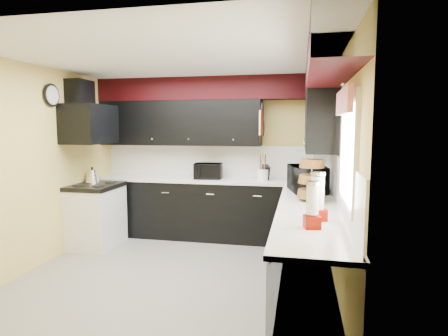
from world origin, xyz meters
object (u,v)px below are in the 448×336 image
microwave (308,179)px  kettle (92,176)px  toaster_oven (208,171)px  utensil_crock (263,175)px  knife_block (265,173)px

microwave → kettle: size_ratio=2.96×
toaster_oven → microwave: bearing=-35.4°
utensil_crock → knife_block: 0.09m
microwave → knife_block: (-0.61, 0.93, -0.05)m
microwave → knife_block: bearing=20.0°
knife_block → kettle: bearing=170.3°
toaster_oven → utensil_crock: size_ratio=2.46×
toaster_oven → knife_block: 0.88m
microwave → knife_block: size_ratio=2.65×
toaster_oven → kettle: 1.74m
utensil_crock → knife_block: size_ratio=0.76×
utensil_crock → knife_block: knife_block is taller
knife_block → kettle: size_ratio=1.12×
utensil_crock → kettle: utensil_crock is taller
knife_block → utensil_crock: bearing=-131.2°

